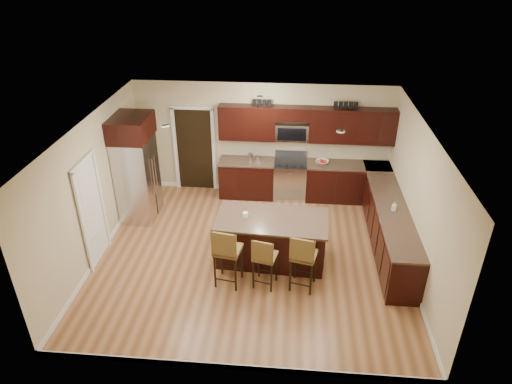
# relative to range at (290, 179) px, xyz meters

# --- Properties ---
(floor) EXTENTS (6.00, 6.00, 0.00)m
(floor) POSITION_rel_range_xyz_m (-0.68, -2.45, -0.47)
(floor) COLOR #9C663D
(floor) RESTS_ON ground
(ceiling) EXTENTS (6.00, 6.00, 0.00)m
(ceiling) POSITION_rel_range_xyz_m (-0.68, -2.45, 2.23)
(ceiling) COLOR silver
(ceiling) RESTS_ON wall_back
(wall_back) EXTENTS (6.00, 0.00, 6.00)m
(wall_back) POSITION_rel_range_xyz_m (-0.68, 0.30, 0.88)
(wall_back) COLOR #C8BA90
(wall_back) RESTS_ON floor
(wall_left) EXTENTS (0.00, 5.50, 5.50)m
(wall_left) POSITION_rel_range_xyz_m (-3.68, -2.45, 0.88)
(wall_left) COLOR #C8BA90
(wall_left) RESTS_ON floor
(wall_right) EXTENTS (0.00, 5.50, 5.50)m
(wall_right) POSITION_rel_range_xyz_m (2.32, -2.45, 0.88)
(wall_right) COLOR #C8BA90
(wall_right) RESTS_ON floor
(base_cabinets) EXTENTS (4.02, 3.96, 0.92)m
(base_cabinets) POSITION_rel_range_xyz_m (1.22, -1.01, -0.01)
(base_cabinets) COLOR black
(base_cabinets) RESTS_ON floor
(upper_cabinets) EXTENTS (4.00, 0.33, 0.80)m
(upper_cabinets) POSITION_rel_range_xyz_m (0.36, 0.13, 1.37)
(upper_cabinets) COLOR black
(upper_cabinets) RESTS_ON wall_back
(range) EXTENTS (0.76, 0.64, 1.11)m
(range) POSITION_rel_range_xyz_m (0.00, 0.00, 0.00)
(range) COLOR silver
(range) RESTS_ON floor
(microwave) EXTENTS (0.76, 0.31, 0.40)m
(microwave) POSITION_rel_range_xyz_m (0.00, 0.15, 1.15)
(microwave) COLOR silver
(microwave) RESTS_ON upper_cabinets
(doorway) EXTENTS (0.85, 0.03, 2.06)m
(doorway) POSITION_rel_range_xyz_m (-2.33, 0.28, 0.56)
(doorway) COLOR black
(doorway) RESTS_ON floor
(pantry_door) EXTENTS (0.03, 0.80, 2.04)m
(pantry_door) POSITION_rel_range_xyz_m (-3.66, -2.75, 0.55)
(pantry_door) COLOR white
(pantry_door) RESTS_ON floor
(letter_decor) EXTENTS (2.20, 0.03, 0.15)m
(letter_decor) POSITION_rel_range_xyz_m (0.22, 0.13, 1.82)
(letter_decor) COLOR black
(letter_decor) RESTS_ON upper_cabinets
(island) EXTENTS (2.16, 1.23, 0.92)m
(island) POSITION_rel_range_xyz_m (-0.30, -2.50, -0.04)
(island) COLOR black
(island) RESTS_ON floor
(stool_left) EXTENTS (0.52, 0.52, 1.20)m
(stool_left) POSITION_rel_range_xyz_m (-1.04, -3.35, 0.27)
(stool_left) COLOR brown
(stool_left) RESTS_ON floor
(stool_mid) EXTENTS (0.47, 0.47, 1.04)m
(stool_mid) POSITION_rel_range_xyz_m (-0.38, -3.34, 0.18)
(stool_mid) COLOR brown
(stool_mid) RESTS_ON floor
(stool_right) EXTENTS (0.51, 0.51, 1.15)m
(stool_right) POSITION_rel_range_xyz_m (0.29, -3.34, 0.24)
(stool_right) COLOR brown
(stool_right) RESTS_ON floor
(refrigerator) EXTENTS (0.79, 1.00, 2.35)m
(refrigerator) POSITION_rel_range_xyz_m (-3.30, -1.15, 0.73)
(refrigerator) COLOR silver
(refrigerator) RESTS_ON floor
(floor_mat) EXTENTS (0.92, 0.65, 0.01)m
(floor_mat) POSITION_rel_range_xyz_m (-0.05, -0.77, -0.47)
(floor_mat) COLOR brown
(floor_mat) RESTS_ON floor
(fruit_bowl) EXTENTS (0.35, 0.35, 0.07)m
(fruit_bowl) POSITION_rel_range_xyz_m (0.73, -0.00, 0.48)
(fruit_bowl) COLOR silver
(fruit_bowl) RESTS_ON base_cabinets
(soap_bottle) EXTENTS (0.11, 0.11, 0.18)m
(soap_bottle) POSITION_rel_range_xyz_m (2.02, -2.00, 0.54)
(soap_bottle) COLOR #B2B2B2
(soap_bottle) RESTS_ON base_cabinets
(canister_tall) EXTENTS (0.12, 0.12, 0.20)m
(canister_tall) POSITION_rel_range_xyz_m (-0.95, -0.00, 0.55)
(canister_tall) COLOR silver
(canister_tall) RESTS_ON base_cabinets
(canister_short) EXTENTS (0.11, 0.11, 0.14)m
(canister_short) POSITION_rel_range_xyz_m (-0.76, -0.00, 0.52)
(canister_short) COLOR silver
(canister_short) RESTS_ON base_cabinets
(island_jar) EXTENTS (0.10, 0.10, 0.10)m
(island_jar) POSITION_rel_range_xyz_m (-0.80, -2.50, 0.50)
(island_jar) COLOR white
(island_jar) RESTS_ON island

